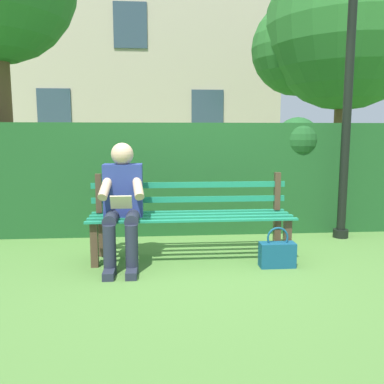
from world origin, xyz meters
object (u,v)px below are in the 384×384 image
at_px(lamp_post, 351,33).
at_px(handbag, 277,254).
at_px(park_bench, 191,216).
at_px(person_seated, 122,201).
at_px(tree_far, 338,32).

bearing_deg(lamp_post, handbag, 43.00).
distance_m(park_bench, lamp_post, 2.84).
bearing_deg(person_seated, lamp_post, -162.57).
bearing_deg(person_seated, handbag, 171.48).
relative_size(park_bench, tree_far, 0.44).
height_order(tree_far, lamp_post, tree_far).
bearing_deg(park_bench, person_seated, 13.87).
relative_size(person_seated, handbag, 3.01).
distance_m(person_seated, lamp_post, 3.26).
bearing_deg(handbag, tree_far, -119.44).
bearing_deg(tree_far, handbag, 60.56).
bearing_deg(handbag, park_bench, -25.79).
distance_m(tree_far, lamp_post, 3.19).
xyz_separation_m(person_seated, lamp_post, (-2.59, -0.81, 1.79)).
bearing_deg(tree_far, park_bench, 49.54).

